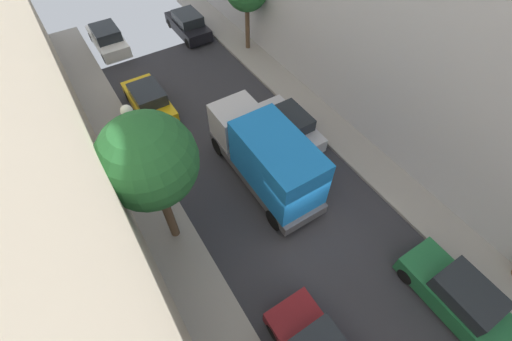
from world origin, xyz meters
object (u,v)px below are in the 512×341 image
object	(u,v)px
parked_car_left_3	(108,39)
delivery_truck	(266,156)
parked_car_right_1	(459,297)
parked_car_right_2	(289,126)
parked_car_left_2	(149,101)
parked_car_right_3	(188,25)
street_tree_0	(148,162)
lamp_post	(139,142)

from	to	relation	value
parked_car_left_3	delivery_truck	xyz separation A→B (m)	(2.70, -15.25, 1.07)
delivery_truck	parked_car_right_1	bearing A→B (deg)	-72.32
parked_car_right_1	parked_car_right_2	distance (m)	10.38
parked_car_left_2	parked_car_right_3	bearing A→B (deg)	49.90
parked_car_right_1	parked_car_left_2	bearing A→B (deg)	108.49
parked_car_right_2	parked_car_right_3	distance (m)	12.18
street_tree_0	parked_car_left_3	bearing A→B (deg)	82.42
parked_car_right_3	parked_car_right_1	bearing A→B (deg)	-90.00
parked_car_right_1	parked_car_left_3	bearing A→B (deg)	102.83
parked_car_right_1	street_tree_0	distance (m)	11.77
lamp_post	parked_car_left_3	bearing A→B (deg)	81.88
parked_car_left_3	parked_car_right_2	xyz separation A→B (m)	(5.40, -13.34, 0.00)
parked_car_right_3	delivery_truck	size ratio (longest dim) A/B	0.64
street_tree_0	parked_car_left_2	bearing A→B (deg)	75.50
delivery_truck	street_tree_0	size ratio (longest dim) A/B	1.04
parked_car_left_3	parked_car_right_1	bearing A→B (deg)	-77.17
parked_car_left_2	parked_car_right_1	distance (m)	17.02
parked_car_left_3	street_tree_0	distance (m)	16.26
parked_car_right_1	parked_car_right_3	xyz separation A→B (m)	(0.00, 22.56, 0.00)
parked_car_right_3	parked_car_left_3	bearing A→B (deg)	167.86
parked_car_left_2	parked_car_right_1	xyz separation A→B (m)	(5.40, -16.14, 0.00)
parked_car_left_3	parked_car_right_2	world-z (taller)	same
parked_car_right_2	street_tree_0	size ratio (longest dim) A/B	0.66
parked_car_left_3	lamp_post	bearing A→B (deg)	-98.12
parked_car_right_2	street_tree_0	world-z (taller)	street_tree_0
delivery_truck	street_tree_0	distance (m)	5.67
street_tree_0	lamp_post	bearing A→B (deg)	85.62
street_tree_0	lamp_post	world-z (taller)	street_tree_0
parked_car_left_3	parked_car_right_3	bearing A→B (deg)	-12.14
delivery_truck	parked_car_right_2	bearing A→B (deg)	35.24
parked_car_right_1	parked_car_right_3	distance (m)	22.56
parked_car_right_3	delivery_truck	world-z (taller)	delivery_truck
parked_car_left_2	parked_car_right_3	world-z (taller)	same
street_tree_0	parked_car_right_2	bearing A→B (deg)	16.86
parked_car_right_1	parked_car_right_2	size ratio (longest dim) A/B	1.00
delivery_truck	street_tree_0	bearing A→B (deg)	-175.72
parked_car_left_3	delivery_truck	bearing A→B (deg)	-79.96
parked_car_left_2	parked_car_left_3	world-z (taller)	same
parked_car_left_3	parked_car_right_2	distance (m)	14.39
parked_car_right_2	delivery_truck	xyz separation A→B (m)	(-2.70, -1.91, 1.07)
parked_car_right_2	delivery_truck	distance (m)	3.47
parked_car_right_2	parked_car_left_3	bearing A→B (deg)	112.04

